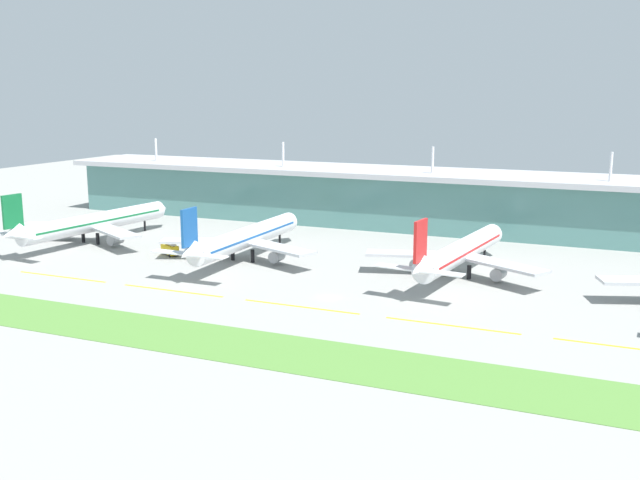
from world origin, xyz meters
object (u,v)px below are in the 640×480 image
(airliner_far_middle, at_px, (460,252))
(fuel_truck, at_px, (170,248))
(airliner_nearest, at_px, (93,223))
(airliner_near_middle, at_px, (245,238))

(airliner_far_middle, relative_size, fuel_truck, 8.43)
(airliner_nearest, height_order, fuel_truck, airliner_nearest)
(airliner_near_middle, bearing_deg, airliner_far_middle, 5.24)
(airliner_nearest, relative_size, airliner_far_middle, 1.07)
(airliner_nearest, distance_m, fuel_truck, 33.28)
(airliner_far_middle, bearing_deg, fuel_truck, -174.22)
(airliner_far_middle, bearing_deg, airliner_nearest, -178.57)
(airliner_nearest, distance_m, airliner_near_middle, 56.00)
(airliner_nearest, relative_size, fuel_truck, 9.00)
(airliner_near_middle, height_order, fuel_truck, airliner_near_middle)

